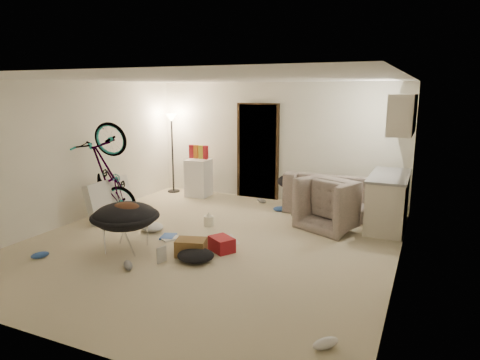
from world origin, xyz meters
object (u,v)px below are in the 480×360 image
at_px(bicycle, 109,193).
at_px(tv_box, 110,199).
at_px(floor_lamp, 172,136).
at_px(kitchen_counter, 388,202).
at_px(sofa, 338,199).
at_px(saucer_chair, 125,222).
at_px(juicer, 209,220).
at_px(drink_case_b, 222,244).
at_px(mini_fridge, 199,178).
at_px(armchair, 338,208).
at_px(drink_case_a, 191,247).

distance_m(bicycle, tv_box, 0.12).
relative_size(floor_lamp, kitchen_counter, 1.21).
distance_m(sofa, bicycle, 4.31).
bearing_deg(saucer_chair, kitchen_counter, 39.24).
bearing_deg(juicer, drink_case_b, -52.63).
bearing_deg(saucer_chair, drink_case_b, 22.07).
bearing_deg(juicer, sofa, 42.37).
bearing_deg(saucer_chair, mini_fridge, 101.32).
bearing_deg(armchair, mini_fridge, 9.80).
bearing_deg(juicer, mini_fridge, 124.13).
xyz_separation_m(kitchen_counter, mini_fridge, (-4.09, 0.55, -0.03)).
relative_size(saucer_chair, juicer, 4.01).
xyz_separation_m(armchair, drink_case_b, (-1.32, -1.89, -0.22)).
height_order(armchair, juicer, armchair).
xyz_separation_m(kitchen_counter, armchair, (-0.78, -0.37, -0.12)).
bearing_deg(drink_case_a, sofa, 47.53).
relative_size(mini_fridge, drink_case_b, 2.27).
relative_size(kitchen_counter, drink_case_b, 4.10).
bearing_deg(drink_case_a, juicer, 91.18).
height_order(kitchen_counter, sofa, kitchen_counter).
bearing_deg(sofa, armchair, 101.05).
xyz_separation_m(drink_case_a, juicer, (-0.43, 1.32, -0.02)).
xyz_separation_m(armchair, drink_case_a, (-1.64, -2.23, -0.20)).
distance_m(kitchen_counter, drink_case_a, 3.57).
height_order(saucer_chair, tv_box, tv_box).
relative_size(kitchen_counter, bicycle, 0.82).
bearing_deg(kitchen_counter, drink_case_a, -133.06).
xyz_separation_m(bicycle, drink_case_a, (2.30, -0.97, -0.36)).
bearing_deg(bicycle, sofa, -69.95).
height_order(kitchen_counter, juicer, kitchen_counter).
relative_size(drink_case_a, juicer, 1.68).
xyz_separation_m(floor_lamp, tv_box, (0.10, -2.28, -0.94)).
relative_size(drink_case_a, drink_case_b, 1.15).
bearing_deg(drink_case_a, bicycle, 140.52).
distance_m(drink_case_a, juicer, 1.39).
relative_size(bicycle, drink_case_a, 4.32).
xyz_separation_m(armchair, bicycle, (-3.95, -1.26, 0.16)).
bearing_deg(tv_box, juicer, 8.46).
height_order(mini_fridge, tv_box, mini_fridge).
bearing_deg(drink_case_b, saucer_chair, -125.80).
bearing_deg(tv_box, mini_fridge, 71.53).
bearing_deg(drink_case_a, armchair, 36.85).
xyz_separation_m(tv_box, drink_case_b, (2.63, -0.63, -0.26)).
xyz_separation_m(floor_lamp, saucer_chair, (1.41, -3.45, -0.88)).
xyz_separation_m(kitchen_counter, drink_case_a, (-2.43, -2.60, -0.32)).
height_order(kitchen_counter, bicycle, bicycle).
relative_size(kitchen_counter, juicer, 5.97).
height_order(armchair, tv_box, tv_box).
relative_size(armchair, tv_box, 0.91).
bearing_deg(floor_lamp, saucer_chair, -67.78).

